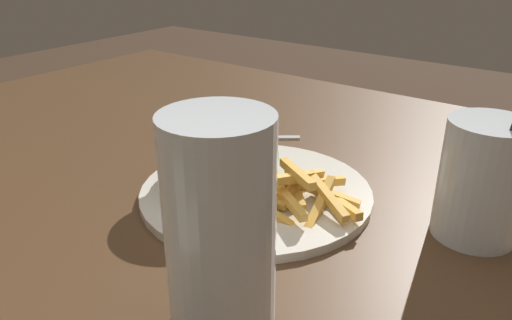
{
  "coord_description": "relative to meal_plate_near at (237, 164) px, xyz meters",
  "views": [
    {
      "loc": [
        -0.38,
        0.24,
        0.98
      ],
      "look_at": [
        -0.08,
        -0.17,
        0.75
      ],
      "focal_mm": 35.0,
      "sensor_mm": 36.0,
      "label": 1
    }
  ],
  "objects": [
    {
      "name": "meal_plate_near",
      "position": [
        0.0,
        0.0,
        0.0
      ],
      "size": [
        0.27,
        0.27,
        0.11
      ],
      "color": "silver",
      "rests_on": "dining_table"
    },
    {
      "name": "beer_glass",
      "position": [
        -0.13,
        0.18,
        0.05
      ],
      "size": [
        0.08,
        0.08,
        0.17
      ],
      "color": "silver",
      "rests_on": "dining_table"
    },
    {
      "name": "juice_glass",
      "position": [
        -0.25,
        -0.07,
        0.02
      ],
      "size": [
        0.08,
        0.08,
        0.21
      ],
      "color": "silver",
      "rests_on": "dining_table"
    },
    {
      "name": "spoon",
      "position": [
        0.13,
        -0.11,
        -0.03
      ],
      "size": [
        0.14,
        0.12,
        0.01
      ],
      "rotation": [
        0.0,
        0.0,
        0.65
      ],
      "color": "silver",
      "rests_on": "dining_table"
    }
  ]
}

